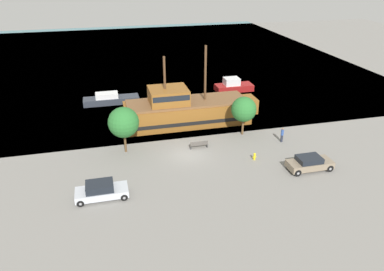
% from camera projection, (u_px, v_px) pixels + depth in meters
% --- Properties ---
extents(ground_plane, '(160.00, 160.00, 0.00)m').
position_uv_depth(ground_plane, '(188.00, 155.00, 39.45)').
color(ground_plane, gray).
extents(water_surface, '(80.00, 80.00, 0.00)m').
position_uv_depth(water_surface, '(139.00, 57.00, 77.98)').
color(water_surface, teal).
rests_on(water_surface, ground).
extents(pirate_ship, '(16.62, 5.07, 9.56)m').
position_uv_depth(pirate_ship, '(186.00, 110.00, 46.30)').
color(pirate_ship, brown).
rests_on(pirate_ship, water_surface).
extents(moored_boat_dockside, '(5.78, 2.47, 2.06)m').
position_uv_depth(moored_boat_dockside, '(233.00, 86.00, 58.09)').
color(moored_boat_dockside, maroon).
rests_on(moored_boat_dockside, water_surface).
extents(moored_boat_outer, '(7.75, 2.18, 1.57)m').
position_uv_depth(moored_boat_outer, '(110.00, 99.00, 53.11)').
color(moored_boat_outer, '#2D333D').
rests_on(moored_boat_outer, water_surface).
extents(parked_car_curb_front, '(4.40, 1.95, 1.41)m').
position_uv_depth(parked_car_curb_front, '(310.00, 163.00, 36.38)').
color(parked_car_curb_front, '#7F705B').
rests_on(parked_car_curb_front, ground_plane).
extents(parked_car_curb_mid, '(4.47, 1.99, 1.49)m').
position_uv_depth(parked_car_curb_mid, '(101.00, 191.00, 32.08)').
color(parked_car_curb_mid, '#B7BCC6').
rests_on(parked_car_curb_mid, ground_plane).
extents(fire_hydrant, '(0.42, 0.25, 0.76)m').
position_uv_depth(fire_hydrant, '(254.00, 156.00, 38.29)').
color(fire_hydrant, yellow).
rests_on(fire_hydrant, ground_plane).
extents(bench_promenade_east, '(1.96, 0.45, 0.85)m').
position_uv_depth(bench_promenade_east, '(199.00, 144.00, 40.59)').
color(bench_promenade_east, '#4C4742').
rests_on(bench_promenade_east, ground_plane).
extents(pedestrian_walking_near, '(0.32, 0.32, 1.70)m').
position_uv_depth(pedestrian_walking_near, '(282.00, 135.00, 41.87)').
color(pedestrian_walking_near, '#232838').
rests_on(pedestrian_walking_near, ground_plane).
extents(tree_row_east, '(3.22, 3.22, 5.01)m').
position_uv_depth(tree_row_east, '(124.00, 122.00, 38.62)').
color(tree_row_east, brown).
rests_on(tree_row_east, ground_plane).
extents(tree_row_mideast, '(2.89, 2.89, 4.59)m').
position_uv_depth(tree_row_mideast, '(244.00, 109.00, 42.65)').
color(tree_row_mideast, brown).
rests_on(tree_row_mideast, ground_plane).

